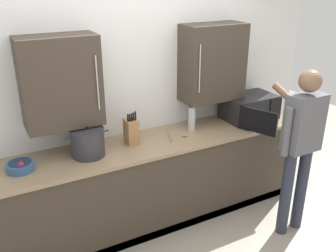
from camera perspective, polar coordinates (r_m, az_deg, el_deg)
The scene contains 9 objects.
back_wall_tiled at distance 3.71m, azimuth -4.71°, elevation 5.93°, with size 4.21×0.44×2.62m.
counter_unit at distance 3.82m, azimuth -2.35°, elevation -8.58°, with size 3.22×0.64×0.91m.
microwave_oven at distance 4.20m, azimuth 12.18°, elevation 2.77°, with size 0.57×0.76×0.27m.
knife_block at distance 3.53m, azimuth -5.66°, elevation -0.83°, with size 0.11×0.15×0.33m.
thermos_flask at distance 3.81m, azimuth 3.70°, elevation 1.39°, with size 0.08×0.08×0.29m.
fruit_bowl at distance 3.31m, azimuth -21.75°, elevation -5.72°, with size 0.23×0.23×0.09m.
wooden_spoon at distance 3.70m, azimuth 1.40°, elevation -1.54°, with size 0.24×0.24×0.02m.
stock_pot at distance 3.36m, azimuth -12.23°, elevation -2.46°, with size 0.39×0.30×0.29m.
person_figure at distance 3.64m, azimuth 19.69°, elevation -2.01°, with size 0.44×0.62×1.66m.
Camera 1 is at (-1.41, -2.17, 2.43)m, focal length 39.65 mm.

